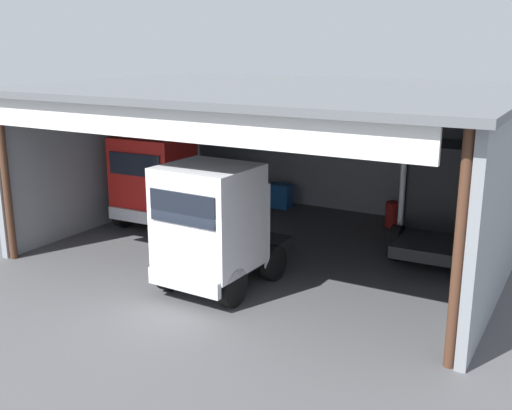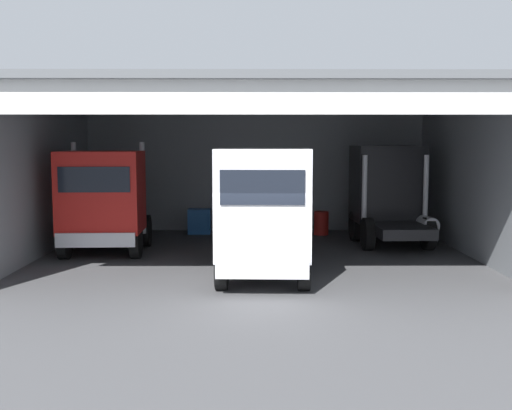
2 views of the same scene
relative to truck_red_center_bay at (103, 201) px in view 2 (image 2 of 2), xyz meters
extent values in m
plane|color=#4C4C4F|center=(5.00, -5.33, -1.77)|extent=(80.00, 80.00, 0.00)
cube|color=gray|center=(5.00, 5.58, 0.80)|extent=(14.09, 0.24, 5.14)
cube|color=gray|center=(-2.05, 0.12, 0.80)|extent=(0.24, 10.91, 5.14)
cube|color=gray|center=(12.04, 0.12, 0.80)|extent=(0.24, 10.91, 5.14)
cube|color=slate|center=(5.00, -0.14, 3.47)|extent=(14.69, 11.44, 0.20)
cube|color=white|center=(5.00, -5.54, 3.02)|extent=(12.68, 0.12, 0.90)
cube|color=red|center=(0.04, -0.33, 0.34)|extent=(2.62, 2.13, 2.60)
cube|color=black|center=(0.08, -1.37, 0.80)|extent=(2.17, 0.14, 0.78)
cube|color=silver|center=(0.08, -1.40, -1.06)|extent=(2.43, 0.25, 0.44)
cube|color=#232326|center=(-0.03, 1.54, -1.03)|extent=(2.04, 3.48, 0.36)
cylinder|color=silver|center=(1.14, 0.88, 0.36)|extent=(0.18, 0.18, 3.13)
cylinder|color=silver|center=(-1.15, 0.79, 0.36)|extent=(0.18, 0.18, 3.13)
cylinder|color=silver|center=(-1.17, 1.20, -0.91)|extent=(0.61, 1.22, 0.56)
cylinder|color=black|center=(1.18, -0.70, -1.21)|extent=(0.34, 1.13, 1.12)
cylinder|color=black|center=(-1.07, -0.78, -1.21)|extent=(0.34, 1.13, 1.12)
cylinder|color=black|center=(1.09, 1.59, -1.21)|extent=(0.34, 1.13, 1.12)
cylinder|color=black|center=(-1.16, 1.50, -1.21)|extent=(0.34, 1.13, 1.12)
cube|color=white|center=(5.16, -4.35, 0.38)|extent=(2.44, 2.29, 2.77)
cube|color=black|center=(5.12, -5.47, 0.87)|extent=(2.01, 0.13, 0.83)
cube|color=silver|center=(5.12, -5.50, -1.10)|extent=(2.25, 0.24, 0.44)
cube|color=#232326|center=(5.22, -2.67, -1.07)|extent=(1.88, 3.12, 0.36)
cylinder|color=silver|center=(6.27, -3.13, -0.03)|extent=(0.18, 0.18, 2.44)
cylinder|color=silver|center=(4.14, -3.06, -0.03)|extent=(0.18, 0.18, 2.44)
cylinder|color=silver|center=(4.14, -2.93, -0.95)|extent=(0.60, 1.22, 0.56)
cylinder|color=black|center=(6.18, -4.83, -1.25)|extent=(0.34, 1.05, 1.04)
cylinder|color=black|center=(4.11, -4.76, -1.25)|extent=(0.34, 1.05, 1.04)
cylinder|color=black|center=(6.25, -2.70, -1.25)|extent=(0.34, 1.05, 1.04)
cylinder|color=black|center=(4.19, -2.63, -1.25)|extent=(0.34, 1.05, 1.04)
cube|color=black|center=(9.81, 2.36, 0.42)|extent=(2.47, 2.13, 2.74)
cube|color=black|center=(9.77, 3.40, 0.90)|extent=(2.04, 0.13, 0.82)
cube|color=silver|center=(9.77, 3.43, -1.05)|extent=(2.28, 0.24, 0.44)
cube|color=#232326|center=(9.87, 0.71, -1.02)|extent=(1.90, 3.06, 0.36)
cylinder|color=silver|center=(8.78, 1.15, 0.14)|extent=(0.18, 0.18, 2.69)
cylinder|color=silver|center=(10.93, 1.23, 0.14)|extent=(0.18, 0.18, 2.69)
cylinder|color=silver|center=(10.94, 1.05, -0.90)|extent=(0.60, 1.22, 0.56)
cylinder|color=black|center=(8.75, 2.73, -1.20)|extent=(0.34, 1.14, 1.13)
cylinder|color=black|center=(10.84, 2.80, -1.20)|extent=(0.34, 1.14, 1.13)
cylinder|color=black|center=(8.82, 0.68, -1.20)|extent=(0.34, 1.14, 1.13)
cylinder|color=black|center=(10.92, 0.75, -1.20)|extent=(0.34, 1.14, 1.13)
cylinder|color=#B21E19|center=(7.64, 4.18, -1.30)|extent=(0.58, 0.58, 0.93)
cube|color=#1E59A5|center=(2.74, 4.49, -1.27)|extent=(0.90, 0.60, 1.00)
camera|label=1|loc=(13.96, -17.28, 4.87)|focal=42.67mm
camera|label=2|loc=(4.88, -19.65, 1.95)|focal=42.29mm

